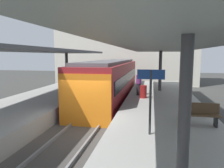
# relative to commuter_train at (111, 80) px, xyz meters

# --- Properties ---
(ground_plane) EXTENTS (80.00, 80.00, 0.00)m
(ground_plane) POSITION_rel_commuter_train_xyz_m (0.00, -7.62, -1.73)
(ground_plane) COLOR #383835
(platform_left) EXTENTS (4.40, 28.00, 1.00)m
(platform_left) POSITION_rel_commuter_train_xyz_m (-3.80, -7.62, -1.23)
(platform_left) COLOR #9E9E99
(platform_left) RESTS_ON ground_plane
(platform_right) EXTENTS (4.40, 28.00, 1.00)m
(platform_right) POSITION_rel_commuter_train_xyz_m (3.80, -7.62, -1.23)
(platform_right) COLOR #9E9E99
(platform_right) RESTS_ON ground_plane
(track_ballast) EXTENTS (3.20, 28.00, 0.20)m
(track_ballast) POSITION_rel_commuter_train_xyz_m (0.00, -7.62, -1.63)
(track_ballast) COLOR #423F3D
(track_ballast) RESTS_ON ground_plane
(rail_near_side) EXTENTS (0.08, 28.00, 0.14)m
(rail_near_side) POSITION_rel_commuter_train_xyz_m (-0.72, -7.62, -1.46)
(rail_near_side) COLOR slate
(rail_near_side) RESTS_ON track_ballast
(rail_far_side) EXTENTS (0.08, 28.00, 0.14)m
(rail_far_side) POSITION_rel_commuter_train_xyz_m (0.72, -7.62, -1.46)
(rail_far_side) COLOR slate
(rail_far_side) RESTS_ON track_ballast
(commuter_train) EXTENTS (2.78, 14.01, 3.10)m
(commuter_train) POSITION_rel_commuter_train_xyz_m (0.00, 0.00, 0.00)
(commuter_train) COLOR maroon
(commuter_train) RESTS_ON track_ballast
(canopy_left) EXTENTS (4.18, 21.00, 3.07)m
(canopy_left) POSITION_rel_commuter_train_xyz_m (-3.80, -6.22, 2.23)
(canopy_left) COLOR #333335
(canopy_left) RESTS_ON platform_left
(canopy_right) EXTENTS (4.18, 21.00, 3.21)m
(canopy_right) POSITION_rel_commuter_train_xyz_m (3.80, -6.22, 2.36)
(canopy_right) COLOR #333335
(canopy_right) RESTS_ON platform_right
(platform_bench) EXTENTS (1.40, 0.41, 0.86)m
(platform_bench) POSITION_rel_commuter_train_xyz_m (5.03, -8.23, -0.26)
(platform_bench) COLOR black
(platform_bench) RESTS_ON platform_right
(platform_sign) EXTENTS (0.90, 0.08, 2.21)m
(platform_sign) POSITION_rel_commuter_train_xyz_m (3.14, -9.56, 0.90)
(platform_sign) COLOR #262628
(platform_sign) RESTS_ON platform_right
(litter_bin) EXTENTS (0.44, 0.44, 0.80)m
(litter_bin) POSITION_rel_commuter_train_xyz_m (2.67, -3.19, -0.33)
(litter_bin) COLOR maroon
(litter_bin) RESTS_ON platform_right
(passenger_near_bench) EXTENTS (0.36, 0.36, 1.60)m
(passenger_near_bench) POSITION_rel_commuter_train_xyz_m (2.32, -2.25, 0.10)
(passenger_near_bench) COLOR #232328
(passenger_near_bench) RESTS_ON platform_right
(station_building_backdrop) EXTENTS (18.00, 6.00, 11.00)m
(station_building_backdrop) POSITION_rel_commuter_train_xyz_m (-0.31, 12.38, 3.77)
(station_building_backdrop) COLOR beige
(station_building_backdrop) RESTS_ON ground_plane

